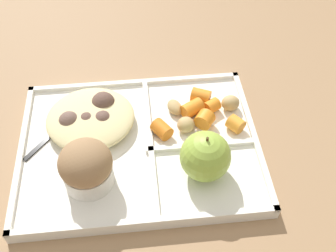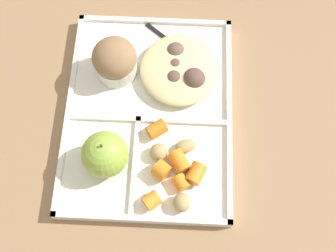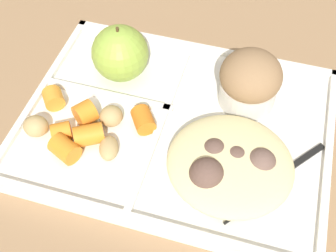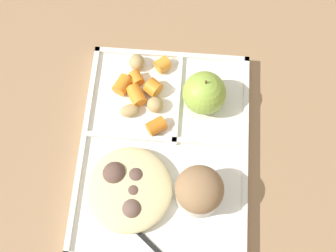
# 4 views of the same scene
# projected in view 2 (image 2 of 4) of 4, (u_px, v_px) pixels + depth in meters

# --- Properties ---
(ground) EXTENTS (6.00, 6.00, 0.00)m
(ground) POSITION_uv_depth(u_px,v_px,m) (149.00, 115.00, 0.74)
(ground) COLOR #997551
(lunch_tray) EXTENTS (0.36, 0.27, 0.02)m
(lunch_tray) POSITION_uv_depth(u_px,v_px,m) (149.00, 113.00, 0.73)
(lunch_tray) COLOR white
(lunch_tray) RESTS_ON ground
(green_apple) EXTENTS (0.07, 0.07, 0.08)m
(green_apple) POSITION_uv_depth(u_px,v_px,m) (105.00, 154.00, 0.66)
(green_apple) COLOR #93B742
(green_apple) RESTS_ON lunch_tray
(bran_muffin) EXTENTS (0.07, 0.07, 0.07)m
(bran_muffin) POSITION_uv_depth(u_px,v_px,m) (115.00, 60.00, 0.72)
(bran_muffin) COLOR silver
(bran_muffin) RESTS_ON lunch_tray
(carrot_slice_small) EXTENTS (0.03, 0.03, 0.02)m
(carrot_slice_small) POSITION_uv_depth(u_px,v_px,m) (152.00, 201.00, 0.66)
(carrot_slice_small) COLOR orange
(carrot_slice_small) RESTS_ON lunch_tray
(carrot_slice_diagonal) EXTENTS (0.04, 0.04, 0.02)m
(carrot_slice_diagonal) POSITION_uv_depth(u_px,v_px,m) (157.00, 129.00, 0.70)
(carrot_slice_diagonal) COLOR orange
(carrot_slice_diagonal) RESTS_ON lunch_tray
(carrot_slice_center) EXTENTS (0.04, 0.03, 0.03)m
(carrot_slice_center) POSITION_uv_depth(u_px,v_px,m) (161.00, 170.00, 0.67)
(carrot_slice_center) COLOR orange
(carrot_slice_center) RESTS_ON lunch_tray
(carrot_slice_back) EXTENTS (0.04, 0.04, 0.02)m
(carrot_slice_back) POSITION_uv_depth(u_px,v_px,m) (179.00, 162.00, 0.68)
(carrot_slice_back) COLOR orange
(carrot_slice_back) RESTS_ON lunch_tray
(carrot_slice_large) EXTENTS (0.04, 0.04, 0.02)m
(carrot_slice_large) POSITION_uv_depth(u_px,v_px,m) (196.00, 174.00, 0.67)
(carrot_slice_large) COLOR orange
(carrot_slice_large) RESTS_ON lunch_tray
(carrot_slice_edge) EXTENTS (0.03, 0.03, 0.02)m
(carrot_slice_edge) POSITION_uv_depth(u_px,v_px,m) (181.00, 183.00, 0.67)
(carrot_slice_edge) COLOR orange
(carrot_slice_edge) RESTS_ON lunch_tray
(potato_chunk_small) EXTENTS (0.03, 0.03, 0.02)m
(potato_chunk_small) POSITION_uv_depth(u_px,v_px,m) (182.00, 202.00, 0.66)
(potato_chunk_small) COLOR tan
(potato_chunk_small) RESTS_ON lunch_tray
(potato_chunk_golden) EXTENTS (0.04, 0.04, 0.02)m
(potato_chunk_golden) POSITION_uv_depth(u_px,v_px,m) (159.00, 152.00, 0.69)
(potato_chunk_golden) COLOR tan
(potato_chunk_golden) RESTS_ON lunch_tray
(potato_chunk_corner) EXTENTS (0.03, 0.04, 0.02)m
(potato_chunk_corner) POSITION_uv_depth(u_px,v_px,m) (185.00, 146.00, 0.69)
(potato_chunk_corner) COLOR tan
(potato_chunk_corner) RESTS_ON lunch_tray
(egg_noodle_pile) EXTENTS (0.14, 0.13, 0.03)m
(egg_noodle_pile) POSITION_uv_depth(u_px,v_px,m) (179.00, 69.00, 0.74)
(egg_noodle_pile) COLOR beige
(egg_noodle_pile) RESTS_ON lunch_tray
(meatball_back) EXTENTS (0.03, 0.03, 0.03)m
(meatball_back) POSITION_uv_depth(u_px,v_px,m) (175.00, 67.00, 0.74)
(meatball_back) COLOR brown
(meatball_back) RESTS_ON lunch_tray
(meatball_side) EXTENTS (0.03, 0.03, 0.03)m
(meatball_side) POSITION_uv_depth(u_px,v_px,m) (174.00, 79.00, 0.73)
(meatball_side) COLOR brown
(meatball_side) RESTS_ON lunch_tray
(meatball_front) EXTENTS (0.04, 0.04, 0.04)m
(meatball_front) POSITION_uv_depth(u_px,v_px,m) (194.00, 79.00, 0.73)
(meatball_front) COLOR brown
(meatball_front) RESTS_ON lunch_tray
(meatball_center) EXTENTS (0.03, 0.03, 0.03)m
(meatball_center) POSITION_uv_depth(u_px,v_px,m) (176.00, 52.00, 0.75)
(meatball_center) COLOR brown
(meatball_center) RESTS_ON lunch_tray
(plastic_fork) EXTENTS (0.11, 0.13, 0.00)m
(plastic_fork) POSITION_uv_depth(u_px,v_px,m) (186.00, 54.00, 0.77)
(plastic_fork) COLOR black
(plastic_fork) RESTS_ON lunch_tray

